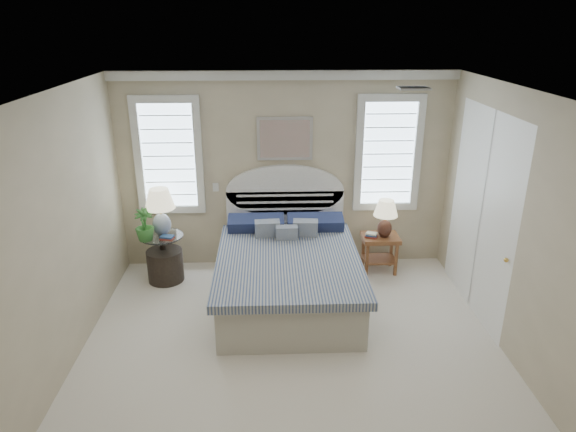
# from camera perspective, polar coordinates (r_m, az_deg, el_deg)

# --- Properties ---
(floor) EXTENTS (4.50, 5.00, 0.01)m
(floor) POSITION_cam_1_polar(r_m,az_deg,el_deg) (5.39, 0.63, -16.83)
(floor) COLOR silver
(floor) RESTS_ON ground
(ceiling) EXTENTS (4.50, 5.00, 0.01)m
(ceiling) POSITION_cam_1_polar(r_m,az_deg,el_deg) (4.29, 0.77, 12.87)
(ceiling) COLOR white
(ceiling) RESTS_ON wall_back
(wall_back) EXTENTS (4.50, 0.02, 2.70)m
(wall_back) POSITION_cam_1_polar(r_m,az_deg,el_deg) (7.03, -0.36, 4.91)
(wall_back) COLOR tan
(wall_back) RESTS_ON floor
(wall_left) EXTENTS (0.02, 5.00, 2.70)m
(wall_left) POSITION_cam_1_polar(r_m,az_deg,el_deg) (5.10, -25.53, -3.77)
(wall_left) COLOR tan
(wall_left) RESTS_ON floor
(wall_right) EXTENTS (0.02, 5.00, 2.70)m
(wall_right) POSITION_cam_1_polar(r_m,az_deg,el_deg) (5.29, 25.85, -2.92)
(wall_right) COLOR tan
(wall_right) RESTS_ON floor
(crown_molding) EXTENTS (4.50, 0.08, 0.12)m
(crown_molding) POSITION_cam_1_polar(r_m,az_deg,el_deg) (6.74, -0.37, 15.39)
(crown_molding) COLOR silver
(crown_molding) RESTS_ON wall_back
(hvac_vent) EXTENTS (0.30, 0.20, 0.02)m
(hvac_vent) POSITION_cam_1_polar(r_m,az_deg,el_deg) (5.28, 13.79, 13.63)
(hvac_vent) COLOR #B2B2B2
(hvac_vent) RESTS_ON ceiling
(switch_plate) EXTENTS (0.08, 0.01, 0.12)m
(switch_plate) POSITION_cam_1_polar(r_m,az_deg,el_deg) (7.11, -8.04, 3.19)
(switch_plate) COLOR silver
(switch_plate) RESTS_ON wall_back
(window_left) EXTENTS (0.90, 0.06, 1.60)m
(window_left) POSITION_cam_1_polar(r_m,az_deg,el_deg) (7.06, -13.11, 6.54)
(window_left) COLOR #C9E7FF
(window_left) RESTS_ON wall_back
(window_right) EXTENTS (0.90, 0.06, 1.60)m
(window_right) POSITION_cam_1_polar(r_m,az_deg,el_deg) (7.13, 11.05, 6.83)
(window_right) COLOR #C9E7FF
(window_right) RESTS_ON wall_back
(painting) EXTENTS (0.74, 0.04, 0.58)m
(painting) POSITION_cam_1_polar(r_m,az_deg,el_deg) (6.87, -0.36, 8.58)
(painting) COLOR silver
(painting) RESTS_ON wall_back
(closet_door) EXTENTS (0.02, 1.80, 2.40)m
(closet_door) POSITION_cam_1_polar(r_m,az_deg,el_deg) (6.34, 20.67, 0.22)
(closet_door) COLOR white
(closet_door) RESTS_ON floor
(bed) EXTENTS (1.72, 2.28, 1.47)m
(bed) POSITION_cam_1_polar(r_m,az_deg,el_deg) (6.42, -0.02, -6.04)
(bed) COLOR #BBB4A4
(bed) RESTS_ON floor
(side_table_left) EXTENTS (0.56, 0.56, 0.63)m
(side_table_left) POSITION_cam_1_polar(r_m,az_deg,el_deg) (7.09, -13.70, -3.92)
(side_table_left) COLOR black
(side_table_left) RESTS_ON floor
(nightstand_right) EXTENTS (0.50, 0.40, 0.53)m
(nightstand_right) POSITION_cam_1_polar(r_m,az_deg,el_deg) (7.20, 10.17, -3.23)
(nightstand_right) COLOR brown
(nightstand_right) RESTS_ON floor
(floor_pot) EXTENTS (0.59, 0.59, 0.43)m
(floor_pot) POSITION_cam_1_polar(r_m,az_deg,el_deg) (7.11, -13.47, -5.35)
(floor_pot) COLOR black
(floor_pot) RESTS_ON floor
(lamp_left) EXTENTS (0.49, 0.49, 0.64)m
(lamp_left) POSITION_cam_1_polar(r_m,az_deg,el_deg) (6.88, -14.02, 1.01)
(lamp_left) COLOR silver
(lamp_left) RESTS_ON side_table_left
(lamp_right) EXTENTS (0.37, 0.37, 0.53)m
(lamp_right) POSITION_cam_1_polar(r_m,az_deg,el_deg) (7.01, 10.78, 0.19)
(lamp_right) COLOR black
(lamp_right) RESTS_ON nightstand_right
(potted_plant) EXTENTS (0.29, 0.29, 0.43)m
(potted_plant) POSITION_cam_1_polar(r_m,az_deg,el_deg) (6.81, -15.68, -0.97)
(potted_plant) COLOR #347830
(potted_plant) RESTS_ON side_table_left
(books_left) EXTENTS (0.19, 0.16, 0.05)m
(books_left) POSITION_cam_1_polar(r_m,az_deg,el_deg) (6.85, -13.28, -2.34)
(books_left) COLOR maroon
(books_left) RESTS_ON side_table_left
(books_right) EXTENTS (0.19, 0.17, 0.06)m
(books_right) POSITION_cam_1_polar(r_m,az_deg,el_deg) (7.06, 9.25, -2.10)
(books_right) COLOR maroon
(books_right) RESTS_ON nightstand_right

